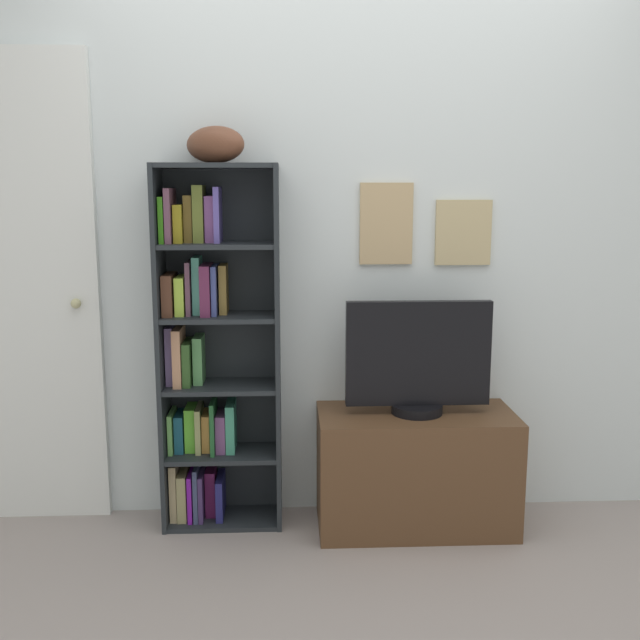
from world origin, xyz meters
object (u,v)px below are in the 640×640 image
(football, at_px, (215,145))
(door, at_px, (9,294))
(television, at_px, (418,360))
(tv_stand, at_px, (415,470))
(bookshelf, at_px, (208,355))

(football, relative_size, door, 0.14)
(television, bearing_deg, door, 174.03)
(football, bearing_deg, door, 173.56)
(tv_stand, distance_m, door, 1.93)
(bookshelf, distance_m, football, 0.89)
(tv_stand, bearing_deg, football, 174.46)
(bookshelf, bearing_deg, television, -6.96)
(football, xyz_separation_m, tv_stand, (0.85, -0.08, -1.39))
(football, distance_m, television, 1.24)
(football, bearing_deg, tv_stand, -5.54)
(bookshelf, height_order, tv_stand, bookshelf)
(television, bearing_deg, football, 174.54)
(football, height_order, door, door)
(bookshelf, height_order, television, bookshelf)
(tv_stand, bearing_deg, bookshelf, 172.97)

